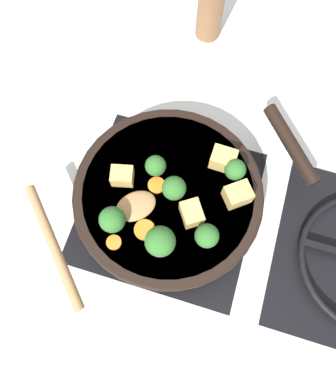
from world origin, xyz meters
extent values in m
plane|color=silver|center=(0.00, 0.00, 0.00)|extent=(2.40, 2.40, 0.00)
cube|color=black|center=(0.00, 0.00, 0.00)|extent=(0.31, 0.31, 0.01)
torus|color=black|center=(0.00, 0.00, 0.02)|extent=(0.24, 0.24, 0.01)
cube|color=black|center=(0.00, 0.00, 0.02)|extent=(0.01, 0.23, 0.01)
cube|color=black|center=(0.00, 0.00, 0.02)|extent=(0.23, 0.01, 0.01)
cylinder|color=black|center=(0.00, 0.00, 0.05)|extent=(0.31, 0.31, 0.05)
cylinder|color=brown|center=(0.00, 0.00, 0.06)|extent=(0.29, 0.29, 0.05)
torus|color=black|center=(0.00, 0.00, 0.08)|extent=(0.32, 0.32, 0.01)
cylinder|color=black|center=(-0.15, 0.18, 0.07)|extent=(0.14, 0.12, 0.02)
ellipsoid|color=#A87A4C|center=(0.04, -0.04, 0.09)|extent=(0.08, 0.08, 0.01)
cylinder|color=#A87A4C|center=(0.14, -0.14, 0.09)|extent=(0.17, 0.16, 0.02)
cube|color=tan|center=(0.03, 0.05, 0.10)|extent=(0.05, 0.05, 0.03)
cube|color=tan|center=(-0.08, 0.07, 0.10)|extent=(0.03, 0.04, 0.03)
cube|color=tan|center=(0.00, -0.08, 0.10)|extent=(0.04, 0.04, 0.03)
cube|color=tan|center=(-0.02, 0.11, 0.10)|extent=(0.05, 0.05, 0.03)
cylinder|color=#709956|center=(-0.03, -0.03, 0.09)|extent=(0.01, 0.01, 0.01)
sphere|color=#2D6628|center=(-0.03, -0.03, 0.11)|extent=(0.03, 0.03, 0.03)
cylinder|color=#709956|center=(-0.06, 0.10, 0.09)|extent=(0.01, 0.01, 0.01)
sphere|color=#2D6628|center=(-0.06, 0.10, 0.11)|extent=(0.04, 0.04, 0.04)
cylinder|color=#709956|center=(0.00, 0.01, 0.09)|extent=(0.01, 0.01, 0.01)
sphere|color=#2D6628|center=(0.00, 0.01, 0.11)|extent=(0.04, 0.04, 0.04)
cylinder|color=#709956|center=(0.08, -0.07, 0.09)|extent=(0.01, 0.01, 0.01)
sphere|color=#2D6628|center=(0.08, -0.07, 0.11)|extent=(0.04, 0.04, 0.04)
cylinder|color=#709956|center=(0.06, 0.08, 0.09)|extent=(0.01, 0.01, 0.01)
sphere|color=#2D6628|center=(0.06, 0.08, 0.11)|extent=(0.04, 0.04, 0.04)
cylinder|color=#709956|center=(0.09, 0.01, 0.09)|extent=(0.01, 0.01, 0.01)
sphere|color=#2D6628|center=(0.09, 0.01, 0.11)|extent=(0.05, 0.05, 0.05)
cylinder|color=orange|center=(0.07, -0.02, 0.08)|extent=(0.03, 0.03, 0.01)
cylinder|color=orange|center=(0.11, -0.06, 0.08)|extent=(0.02, 0.02, 0.01)
cylinder|color=orange|center=(-0.01, -0.02, 0.08)|extent=(0.03, 0.03, 0.01)
cylinder|color=brown|center=(-0.41, -0.03, 0.07)|extent=(0.05, 0.05, 0.15)
camera|label=1|loc=(0.20, 0.06, 0.66)|focal=35.00mm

